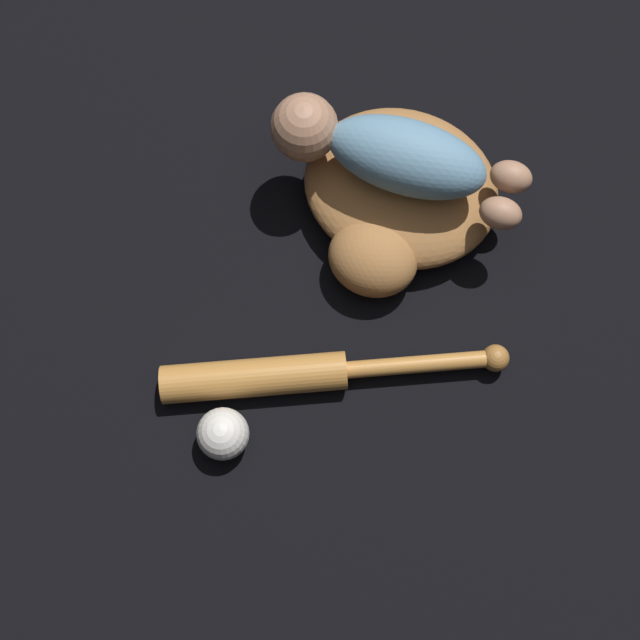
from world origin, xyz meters
TOP-DOWN VIEW (x-y plane):
  - ground_plane at (0.00, 0.00)m, footprint 6.00×6.00m
  - baseball_glove at (-0.01, -0.03)m, footprint 0.32×0.32m
  - baby_figure at (0.01, -0.05)m, footprint 0.37×0.13m
  - baseball_bat at (0.07, 0.26)m, footprint 0.47×0.19m
  - baseball at (0.14, 0.36)m, footprint 0.07×0.07m

SIDE VIEW (x-z plane):
  - ground_plane at x=0.00m, z-range 0.00..0.00m
  - baseball_bat at x=0.07m, z-range 0.00..0.05m
  - baseball at x=0.14m, z-range 0.00..0.07m
  - baseball_glove at x=-0.01m, z-range 0.00..0.09m
  - baby_figure at x=0.01m, z-range 0.09..0.18m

